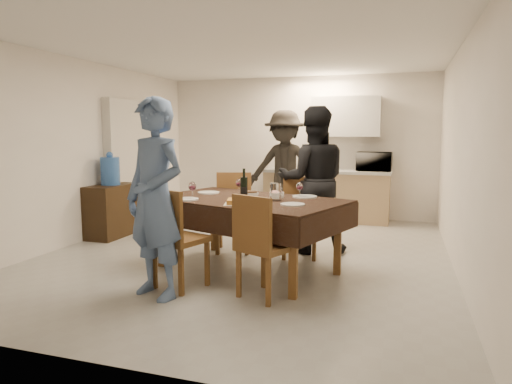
# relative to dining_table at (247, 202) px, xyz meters

# --- Properties ---
(floor) EXTENTS (5.00, 6.00, 0.02)m
(floor) POSITION_rel_dining_table_xyz_m (-0.23, 0.66, -0.79)
(floor) COLOR #A1A19D
(floor) RESTS_ON ground
(ceiling) EXTENTS (5.00, 6.00, 0.02)m
(ceiling) POSITION_rel_dining_table_xyz_m (-0.23, 0.66, 1.81)
(ceiling) COLOR white
(ceiling) RESTS_ON wall_back
(wall_back) EXTENTS (5.00, 0.02, 2.60)m
(wall_back) POSITION_rel_dining_table_xyz_m (-0.23, 3.66, 0.51)
(wall_back) COLOR white
(wall_back) RESTS_ON floor
(wall_front) EXTENTS (5.00, 0.02, 2.60)m
(wall_front) POSITION_rel_dining_table_xyz_m (-0.23, -2.34, 0.51)
(wall_front) COLOR white
(wall_front) RESTS_ON floor
(wall_left) EXTENTS (0.02, 6.00, 2.60)m
(wall_left) POSITION_rel_dining_table_xyz_m (-2.73, 0.66, 0.51)
(wall_left) COLOR white
(wall_left) RESTS_ON floor
(wall_right) EXTENTS (0.02, 6.00, 2.60)m
(wall_right) POSITION_rel_dining_table_xyz_m (2.27, 0.66, 0.51)
(wall_right) COLOR white
(wall_right) RESTS_ON floor
(stub_partition) EXTENTS (0.15, 1.40, 2.10)m
(stub_partition) POSITION_rel_dining_table_xyz_m (-2.65, 1.86, 0.26)
(stub_partition) COLOR beige
(stub_partition) RESTS_ON floor
(kitchen_base_cabinet) EXTENTS (2.20, 0.60, 0.86)m
(kitchen_base_cabinet) POSITION_rel_dining_table_xyz_m (0.37, 3.34, -0.36)
(kitchen_base_cabinet) COLOR tan
(kitchen_base_cabinet) RESTS_ON floor
(kitchen_worktop) EXTENTS (2.24, 0.64, 0.05)m
(kitchen_worktop) POSITION_rel_dining_table_xyz_m (0.37, 3.34, 0.09)
(kitchen_worktop) COLOR #B5B6B1
(kitchen_worktop) RESTS_ON kitchen_base_cabinet
(upper_cabinet) EXTENTS (1.20, 0.34, 0.70)m
(upper_cabinet) POSITION_rel_dining_table_xyz_m (0.67, 3.48, 1.06)
(upper_cabinet) COLOR silver
(upper_cabinet) RESTS_ON wall_back
(dining_table) EXTENTS (2.40, 1.85, 0.83)m
(dining_table) POSITION_rel_dining_table_xyz_m (0.00, 0.00, 0.00)
(dining_table) COLOR black
(dining_table) RESTS_ON floor
(chair_near_left) EXTENTS (0.58, 0.59, 0.55)m
(chair_near_left) POSITION_rel_dining_table_xyz_m (-0.45, -0.85, -0.17)
(chair_near_left) COLOR brown
(chair_near_left) RESTS_ON floor
(chair_near_right) EXTENTS (0.60, 0.61, 0.54)m
(chair_near_right) POSITION_rel_dining_table_xyz_m (0.45, -0.84, -0.18)
(chair_near_right) COLOR brown
(chair_near_right) RESTS_ON floor
(chair_far_left) EXTENTS (0.58, 0.59, 0.56)m
(chair_far_left) POSITION_rel_dining_table_xyz_m (-0.45, 0.65, -0.16)
(chair_far_left) COLOR brown
(chair_far_left) RESTS_ON floor
(chair_far_right) EXTENTS (0.53, 0.53, 0.54)m
(chair_far_right) POSITION_rel_dining_table_xyz_m (0.45, 0.65, -0.18)
(chair_far_right) COLOR brown
(chair_far_right) RESTS_ON floor
(console) EXTENTS (0.43, 0.85, 0.79)m
(console) POSITION_rel_dining_table_xyz_m (-2.51, 1.02, -0.40)
(console) COLOR black
(console) RESTS_ON floor
(water_jug) EXTENTS (0.28, 0.28, 0.42)m
(water_jug) POSITION_rel_dining_table_xyz_m (-2.51, 1.02, 0.21)
(water_jug) COLOR #3B74D2
(water_jug) RESTS_ON console
(wine_bottle) EXTENTS (0.08, 0.08, 0.33)m
(wine_bottle) POSITION_rel_dining_table_xyz_m (-0.05, 0.05, 0.21)
(wine_bottle) COLOR black
(wine_bottle) RESTS_ON dining_table
(water_pitcher) EXTENTS (0.12, 0.12, 0.19)m
(water_pitcher) POSITION_rel_dining_table_xyz_m (0.35, -0.05, 0.13)
(water_pitcher) COLOR white
(water_pitcher) RESTS_ON dining_table
(savoury_tart) EXTENTS (0.46, 0.39, 0.05)m
(savoury_tart) POSITION_rel_dining_table_xyz_m (0.10, -0.38, 0.06)
(savoury_tart) COLOR gold
(savoury_tart) RESTS_ON dining_table
(salad_bowl) EXTENTS (0.17, 0.17, 0.07)m
(salad_bowl) POSITION_rel_dining_table_xyz_m (0.30, 0.18, 0.07)
(salad_bowl) COLOR white
(salad_bowl) RESTS_ON dining_table
(mushroom_dish) EXTENTS (0.18, 0.18, 0.03)m
(mushroom_dish) POSITION_rel_dining_table_xyz_m (-0.05, 0.28, 0.05)
(mushroom_dish) COLOR white
(mushroom_dish) RESTS_ON dining_table
(wine_glass_a) EXTENTS (0.09, 0.09, 0.20)m
(wine_glass_a) POSITION_rel_dining_table_xyz_m (-0.55, -0.25, 0.14)
(wine_glass_a) COLOR white
(wine_glass_a) RESTS_ON dining_table
(wine_glass_b) EXTENTS (0.08, 0.08, 0.18)m
(wine_glass_b) POSITION_rel_dining_table_xyz_m (0.55, 0.25, 0.13)
(wine_glass_b) COLOR white
(wine_glass_b) RESTS_ON dining_table
(wine_glass_c) EXTENTS (0.08, 0.08, 0.19)m
(wine_glass_c) POSITION_rel_dining_table_xyz_m (-0.20, 0.30, 0.13)
(wine_glass_c) COLOR white
(wine_glass_c) RESTS_ON dining_table
(plate_near_left) EXTENTS (0.26, 0.26, 0.02)m
(plate_near_left) POSITION_rel_dining_table_xyz_m (-0.60, -0.30, 0.05)
(plate_near_left) COLOR white
(plate_near_left) RESTS_ON dining_table
(plate_near_right) EXTENTS (0.25, 0.25, 0.01)m
(plate_near_right) POSITION_rel_dining_table_xyz_m (0.60, -0.30, 0.05)
(plate_near_right) COLOR white
(plate_near_right) RESTS_ON dining_table
(plate_far_left) EXTENTS (0.26, 0.26, 0.02)m
(plate_far_left) POSITION_rel_dining_table_xyz_m (-0.60, 0.30, 0.05)
(plate_far_left) COLOR white
(plate_far_left) RESTS_ON dining_table
(plate_far_right) EXTENTS (0.28, 0.28, 0.02)m
(plate_far_right) POSITION_rel_dining_table_xyz_m (0.60, 0.30, 0.05)
(plate_far_right) COLOR white
(plate_far_right) RESTS_ON dining_table
(microwave) EXTENTS (0.59, 0.40, 0.33)m
(microwave) POSITION_rel_dining_table_xyz_m (1.19, 3.34, 0.28)
(microwave) COLOR silver
(microwave) RESTS_ON kitchen_worktop
(person_near) EXTENTS (0.80, 0.66, 1.90)m
(person_near) POSITION_rel_dining_table_xyz_m (-0.55, -1.05, 0.16)
(person_near) COLOR #4E6897
(person_near) RESTS_ON floor
(person_far) EXTENTS (1.08, 0.94, 1.90)m
(person_far) POSITION_rel_dining_table_xyz_m (0.55, 1.05, 0.16)
(person_far) COLOR black
(person_far) RESTS_ON floor
(person_kitchen) EXTENTS (1.26, 0.72, 1.95)m
(person_kitchen) POSITION_rel_dining_table_xyz_m (-0.30, 2.89, 0.18)
(person_kitchen) COLOR black
(person_kitchen) RESTS_ON floor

